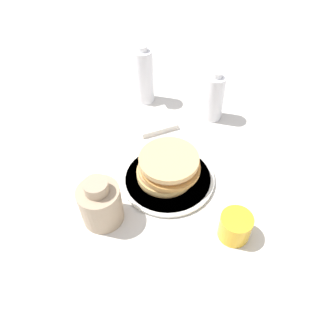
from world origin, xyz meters
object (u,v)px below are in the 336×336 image
(pancake_stack, at_px, (168,167))
(water_bottle_mid, at_px, (214,98))
(plate, at_px, (168,178))
(juice_glass, at_px, (235,227))
(cream_jug, at_px, (101,203))
(water_bottle_near, at_px, (144,76))

(pancake_stack, relative_size, water_bottle_mid, 1.02)
(plate, relative_size, pancake_stack, 1.49)
(pancake_stack, bearing_deg, juice_glass, 42.80)
(water_bottle_mid, bearing_deg, juice_glass, 1.77)
(plate, distance_m, cream_jug, 0.23)
(pancake_stack, xyz_separation_m, water_bottle_mid, (-0.29, 0.16, 0.03))
(plate, xyz_separation_m, water_bottle_mid, (-0.30, 0.16, 0.08))
(plate, height_order, juice_glass, juice_glass)
(plate, distance_m, pancake_stack, 0.05)
(water_bottle_mid, bearing_deg, pancake_stack, -28.33)
(cream_jug, distance_m, water_bottle_near, 0.54)
(juice_glass, relative_size, water_bottle_near, 0.38)
(plate, height_order, water_bottle_near, water_bottle_near)
(plate, relative_size, cream_jug, 1.88)
(water_bottle_near, relative_size, water_bottle_mid, 1.20)
(water_bottle_mid, bearing_deg, water_bottle_near, -112.29)
(pancake_stack, distance_m, water_bottle_mid, 0.34)
(juice_glass, xyz_separation_m, cream_jug, (-0.05, -0.35, 0.03))
(cream_jug, bearing_deg, water_bottle_mid, 142.17)
(plate, distance_m, juice_glass, 0.26)
(pancake_stack, height_order, water_bottle_near, water_bottle_near)
(pancake_stack, height_order, water_bottle_mid, water_bottle_mid)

